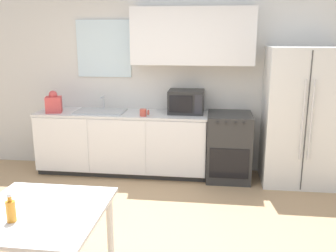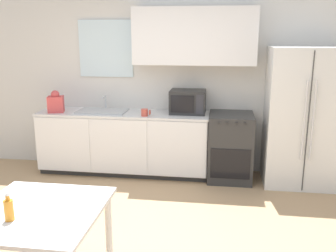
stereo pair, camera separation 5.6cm
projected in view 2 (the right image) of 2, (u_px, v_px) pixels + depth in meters
name	position (u px, v px, depth m)	size (l,w,h in m)	color
ground_plane	(121.00, 246.00, 3.54)	(12.00, 12.00, 0.00)	tan
wall_back	(164.00, 70.00, 5.30)	(12.00, 0.38, 2.70)	silver
kitchen_counter	(124.00, 142.00, 5.33)	(2.40, 0.61, 0.88)	#333333
oven_range	(230.00, 147.00, 5.10)	(0.59, 0.66, 0.91)	#2D2D2D
refrigerator	(302.00, 117.00, 4.85)	(0.92, 0.73, 1.80)	silver
kitchen_sink	(102.00, 111.00, 5.27)	(0.69, 0.42, 0.20)	#B7BABC
microwave	(188.00, 102.00, 5.14)	(0.48, 0.38, 0.32)	#282828
coffee_mug	(145.00, 113.00, 4.98)	(0.13, 0.09, 0.10)	#BF4C3F
grocery_bag_0	(56.00, 103.00, 5.21)	(0.25, 0.23, 0.31)	#D14C4C
dining_table	(39.00, 223.00, 2.72)	(0.91, 0.95, 0.72)	white
drink_bottle	(9.00, 209.00, 2.52)	(0.06, 0.06, 0.20)	orange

